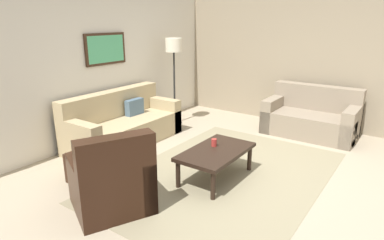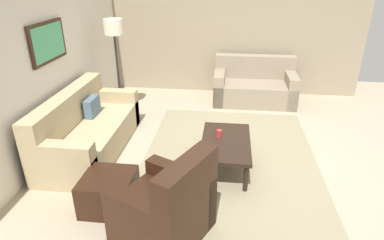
{
  "view_description": "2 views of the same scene",
  "coord_description": "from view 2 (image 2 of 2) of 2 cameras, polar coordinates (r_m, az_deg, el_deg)",
  "views": [
    {
      "loc": [
        -3.64,
        -2.01,
        2.06
      ],
      "look_at": [
        -0.02,
        0.54,
        0.71
      ],
      "focal_mm": 30.97,
      "sensor_mm": 36.0,
      "label": 1
    },
    {
      "loc": [
        -3.97,
        0.06,
        2.47
      ],
      "look_at": [
        -0.08,
        0.52,
        0.66
      ],
      "focal_mm": 30.75,
      "sensor_mm": 36.0,
      "label": 2
    }
  ],
  "objects": [
    {
      "name": "ground_plane",
      "position": [
        4.68,
        6.49,
        -7.24
      ],
      "size": [
        8.0,
        8.0,
        0.0
      ],
      "primitive_type": "plane",
      "color": "tan"
    },
    {
      "name": "rear_partition",
      "position": [
        4.84,
        -25.54,
        9.63
      ],
      "size": [
        6.0,
        0.12,
        2.8
      ],
      "primitive_type": "cube",
      "color": "silver",
      "rests_on": "ground_plane"
    },
    {
      "name": "stone_feature_panel",
      "position": [
        7.06,
        7.44,
        15.88
      ],
      "size": [
        0.12,
        5.2,
        2.8
      ],
      "primitive_type": "cube",
      "color": "gray",
      "rests_on": "ground_plane"
    },
    {
      "name": "area_rug",
      "position": [
        4.68,
        6.49,
        -7.2
      ],
      "size": [
        3.5,
        2.43,
        0.01
      ],
      "primitive_type": "cube",
      "color": "gray",
      "rests_on": "ground_plane"
    },
    {
      "name": "couch_main",
      "position": [
        5.06,
        -18.03,
        -1.92
      ],
      "size": [
        2.06,
        0.86,
        0.88
      ],
      "color": "tan",
      "rests_on": "ground_plane"
    },
    {
      "name": "couch_loveseat",
      "position": [
        6.8,
        10.69,
        5.71
      ],
      "size": [
        0.9,
        1.59,
        0.88
      ],
      "color": "gray",
      "rests_on": "ground_plane"
    },
    {
      "name": "armchair_leather",
      "position": [
        3.36,
        -4.13,
        -15.45
      ],
      "size": [
        1.07,
        1.07,
        0.95
      ],
      "color": "black",
      "rests_on": "ground_plane"
    },
    {
      "name": "ottoman",
      "position": [
        3.88,
        -14.2,
        -11.97
      ],
      "size": [
        0.56,
        0.56,
        0.4
      ],
      "primitive_type": "cube",
      "color": "black",
      "rests_on": "ground_plane"
    },
    {
      "name": "coffee_table",
      "position": [
        4.38,
        5.88,
        -4.21
      ],
      "size": [
        1.1,
        0.64,
        0.41
      ],
      "color": "black",
      "rests_on": "ground_plane"
    },
    {
      "name": "cup",
      "position": [
        4.42,
        4.74,
        -2.36
      ],
      "size": [
        0.07,
        0.07,
        0.1
      ],
      "primitive_type": "cylinder",
      "color": "#B2332D",
      "rests_on": "coffee_table"
    },
    {
      "name": "lamp_standing",
      "position": [
        5.92,
        -13.3,
        13.83
      ],
      "size": [
        0.32,
        0.32,
        1.71
      ],
      "color": "black",
      "rests_on": "ground_plane"
    },
    {
      "name": "framed_artwork",
      "position": [
        4.95,
        -23.71,
        12.29
      ],
      "size": [
        0.85,
        0.04,
        0.53
      ],
      "color": "#382316"
    }
  ]
}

